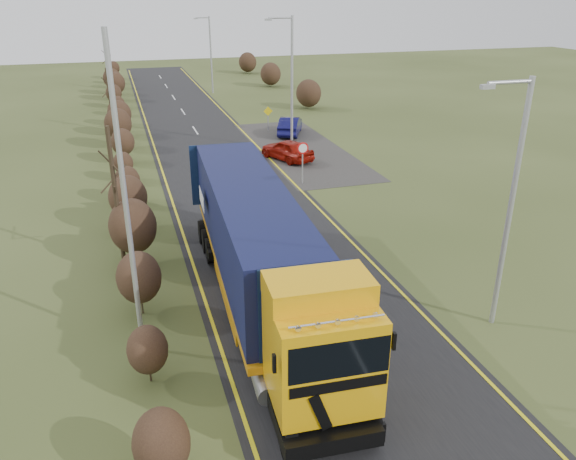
# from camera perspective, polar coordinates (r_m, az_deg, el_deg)

# --- Properties ---
(ground) EXTENTS (160.00, 160.00, 0.00)m
(ground) POSITION_cam_1_polar(r_m,az_deg,el_deg) (22.17, 1.17, -6.05)
(ground) COLOR #37411C
(ground) RESTS_ON ground
(road) EXTENTS (8.00, 120.00, 0.02)m
(road) POSITION_cam_1_polar(r_m,az_deg,el_deg) (30.95, -4.58, 2.71)
(road) COLOR black
(road) RESTS_ON ground
(layby) EXTENTS (6.00, 18.00, 0.02)m
(layby) POSITION_cam_1_polar(r_m,az_deg,el_deg) (41.79, 1.15, 8.27)
(layby) COLOR #2F2C2A
(layby) RESTS_ON ground
(lane_markings) EXTENTS (7.52, 116.00, 0.01)m
(lane_markings) POSITION_cam_1_polar(r_m,az_deg,el_deg) (30.67, -4.45, 2.55)
(lane_markings) COLOR yellow
(lane_markings) RESTS_ON road
(hedgerow) EXTENTS (2.24, 102.04, 6.05)m
(hedgerow) POSITION_cam_1_polar(r_m,az_deg,el_deg) (27.82, -15.85, 2.98)
(hedgerow) COLOR black
(hedgerow) RESTS_ON ground
(lorry) EXTENTS (3.34, 15.93, 4.41)m
(lorry) POSITION_cam_1_polar(r_m,az_deg,el_deg) (19.78, -2.96, -1.76)
(lorry) COLOR black
(lorry) RESTS_ON ground
(car_red_hatchback) EXTENTS (3.21, 4.49, 1.42)m
(car_red_hatchback) POSITION_cam_1_polar(r_m,az_deg,el_deg) (38.77, -0.08, 8.14)
(car_red_hatchback) COLOR maroon
(car_red_hatchback) RESTS_ON ground
(car_blue_sedan) EXTENTS (3.16, 4.58, 1.43)m
(car_blue_sedan) POSITION_cam_1_polar(r_m,az_deg,el_deg) (45.86, 0.21, 10.54)
(car_blue_sedan) COLOR #0B0B3C
(car_blue_sedan) RESTS_ON ground
(streetlight_near) EXTENTS (1.81, 0.18, 8.50)m
(streetlight_near) POSITION_cam_1_polar(r_m,az_deg,el_deg) (19.41, 21.58, 2.99)
(streetlight_near) COLOR #A1A3A7
(streetlight_near) RESTS_ON ground
(streetlight_mid) EXTENTS (1.96, 0.18, 9.24)m
(streetlight_mid) POSITION_cam_1_polar(r_m,az_deg,el_deg) (40.16, 0.24, 15.07)
(streetlight_mid) COLOR #A1A3A7
(streetlight_mid) RESTS_ON ground
(streetlight_far) EXTENTS (1.74, 0.18, 8.12)m
(streetlight_far) POSITION_cam_1_polar(r_m,az_deg,el_deg) (65.28, -7.93, 17.49)
(streetlight_far) COLOR #A1A3A7
(streetlight_far) RESTS_ON ground
(left_pole) EXTENTS (0.16, 0.16, 9.98)m
(left_pole) POSITION_cam_1_polar(r_m,az_deg,el_deg) (17.16, -16.14, 2.30)
(left_pole) COLOR #A1A3A7
(left_pole) RESTS_ON ground
(speed_sign) EXTENTS (0.70, 0.10, 2.55)m
(speed_sign) POSITION_cam_1_polar(r_m,az_deg,el_deg) (33.59, 1.50, 7.67)
(speed_sign) COLOR #A1A3A7
(speed_sign) RESTS_ON ground
(warning_board) EXTENTS (0.76, 0.11, 2.00)m
(warning_board) POSITION_cam_1_polar(r_m,az_deg,el_deg) (47.09, -2.05, 11.51)
(warning_board) COLOR #A1A3A7
(warning_board) RESTS_ON ground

